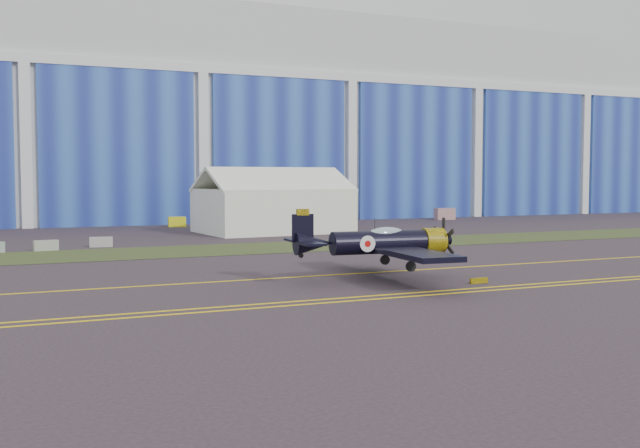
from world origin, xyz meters
name	(u,v)px	position (x,y,z in m)	size (l,w,h in m)	color
ground	(68,279)	(0.00, 0.00, 0.00)	(260.00, 260.00, 0.00)	#352B31
grass_median	(50,256)	(0.00, 14.00, 0.02)	(260.00, 10.00, 0.02)	#475128
hangar	(18,118)	(0.00, 71.79, 14.96)	(220.00, 45.70, 30.00)	silver
taxiway_centreline	(77,290)	(0.00, -5.00, 0.01)	(200.00, 0.20, 0.02)	yellow
edge_line_near	(101,320)	(0.00, -14.50, 0.01)	(80.00, 0.20, 0.02)	yellow
edge_line_far	(98,316)	(0.00, -13.50, 0.01)	(80.00, 0.20, 0.02)	yellow
guard_board_right	(479,281)	(22.00, -12.00, 0.17)	(1.20, 0.15, 0.35)	yellow
warbird	(380,242)	(17.52, -7.98, 2.29)	(12.82, 15.03, 4.19)	black
tent	(273,200)	(25.07, 31.16, 3.70)	(16.68, 12.72, 7.40)	white
tug	(177,222)	(17.31, 44.81, 0.62)	(2.14, 1.34, 1.25)	yellow
gse_box	(445,214)	(56.74, 44.18, 0.84)	(2.80, 1.49, 1.68)	#A87A78
barrier_b	(46,246)	(0.03, 19.11, 0.45)	(2.00, 0.60, 0.90)	#989C8F
barrier_c	(101,242)	(4.80, 20.77, 0.45)	(2.00, 0.60, 0.90)	#9E9B99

